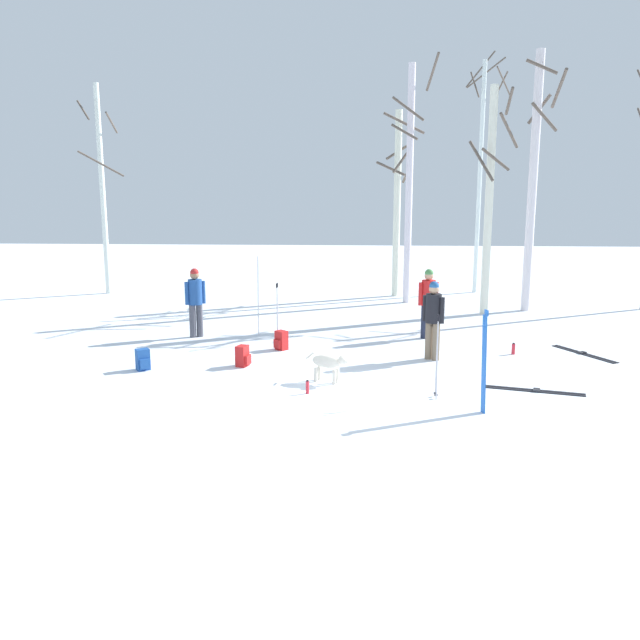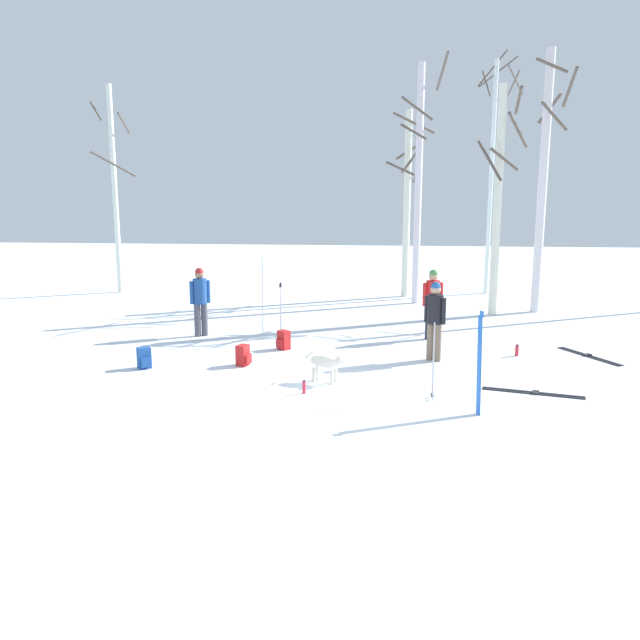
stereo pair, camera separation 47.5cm
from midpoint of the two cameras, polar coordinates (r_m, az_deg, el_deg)
The scene contains 22 objects.
ground_plane at distance 12.13m, azimuth 0.51°, elevation -6.56°, with size 60.00×60.00×0.00m, color white.
person_0 at distance 14.61m, azimuth 8.63°, elevation 0.40°, with size 0.44×0.35×1.72m.
person_1 at distance 16.95m, azimuth -11.27°, elevation 1.83°, with size 0.46×0.34×1.72m.
person_2 at distance 16.67m, azimuth 8.33°, elevation 1.78°, with size 0.50×0.34×1.72m.
dog at distance 12.92m, azimuth -0.32°, elevation -3.64°, with size 0.84×0.44×0.57m.
ski_pair_planted_0 at distance 16.82m, azimuth -6.05°, elevation 1.99°, with size 0.08×0.22×2.01m.
ski_pair_planted_1 at distance 11.41m, azimuth 12.53°, elevation -3.48°, with size 0.08×0.21×1.74m.
ski_pair_lying_0 at distance 16.15m, azimuth 20.60°, elevation -2.68°, with size 1.01×1.65×0.05m.
ski_pair_lying_1 at distance 13.02m, azimuth 16.63°, elevation -5.73°, with size 1.78×0.62×0.05m.
ski_poles_0 at distance 16.15m, azimuth -4.47°, elevation 0.77°, with size 0.07×0.22×1.43m.
ski_poles_1 at distance 12.03m, azimuth 8.75°, elevation -2.88°, with size 0.07×0.21×1.50m.
backpack_0 at distance 14.20m, azimuth -7.50°, elevation -3.06°, with size 0.33×0.31×0.44m.
backpack_1 at distance 14.34m, azimuth -15.65°, elevation -3.26°, with size 0.33×0.34×0.44m.
backpack_2 at distance 15.52m, azimuth -4.17°, elevation -1.74°, with size 0.34×0.35×0.44m.
water_bottle_0 at distance 12.32m, azimuth -2.18°, elevation -5.70°, with size 0.06×0.06×0.25m.
water_bottle_1 at distance 15.62m, azimuth 15.18°, elevation -2.37°, with size 0.08×0.08×0.26m.
birch_tree_0 at distance 24.34m, azimuth -18.45°, elevation 10.55°, with size 1.63×1.40×6.98m.
birch_tree_1 at distance 22.72m, azimuth 5.94°, elevation 9.97°, with size 1.53×1.25×6.08m.
birch_tree_2 at distance 21.47m, azimuth 6.92°, elevation 11.54°, with size 1.38×1.37×7.51m.
birch_tree_3 at distance 19.93m, azimuth 13.46°, elevation 10.01°, with size 1.41×1.18×6.42m.
birch_tree_4 at distance 23.98m, azimuth 12.84°, elevation 12.27°, with size 1.48×1.72×8.11m.
birch_tree_5 at distance 20.78m, azimuth 16.96°, elevation 11.35°, with size 1.12×1.21×7.44m.
Camera 1 is at (0.30, -11.54, 3.76)m, focal length 37.90 mm.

